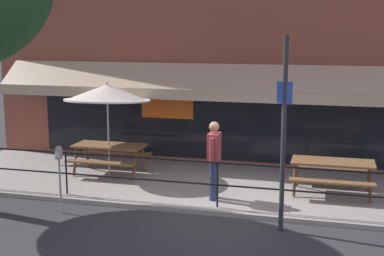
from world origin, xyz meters
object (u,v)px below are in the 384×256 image
object	(u,v)px
picnic_table_left	(109,151)
pedestrian_walking	(214,156)
street_sign_pole	(284,133)
parking_meter_near	(59,159)
picnic_table_centre	(332,168)
patio_umbrella_left	(107,93)

from	to	relation	value
picnic_table_left	pedestrian_walking	world-z (taller)	pedestrian_walking
street_sign_pole	parking_meter_near	bearing A→B (deg)	-177.92
street_sign_pole	pedestrian_walking	bearing A→B (deg)	141.42
picnic_table_left	picnic_table_centre	size ratio (longest dim) A/B	1.00
picnic_table_centre	street_sign_pole	world-z (taller)	street_sign_pole
patio_umbrella_left	parking_meter_near	world-z (taller)	patio_umbrella_left
patio_umbrella_left	street_sign_pole	xyz separation A→B (m)	(4.60, -2.54, -0.30)
picnic_table_centre	pedestrian_walking	distance (m)	2.70
pedestrian_walking	street_sign_pole	world-z (taller)	street_sign_pole
parking_meter_near	street_sign_pole	distance (m)	4.55
picnic_table_centre	street_sign_pole	bearing A→B (deg)	-111.41
picnic_table_centre	pedestrian_walking	bearing A→B (deg)	-157.55
patio_umbrella_left	parking_meter_near	xyz separation A→B (m)	(0.11, -2.70, -1.03)
picnic_table_left	pedestrian_walking	distance (m)	3.31
patio_umbrella_left	picnic_table_centre	bearing A→B (deg)	-2.71
patio_umbrella_left	pedestrian_walking	distance (m)	3.47
picnic_table_left	parking_meter_near	bearing A→B (deg)	-87.66
picnic_table_left	picnic_table_centre	xyz separation A→B (m)	(5.49, -0.30, 0.00)
patio_umbrella_left	pedestrian_walking	xyz separation A→B (m)	(3.02, -1.28, -1.12)
picnic_table_centre	street_sign_pole	size ratio (longest dim) A/B	0.49
parking_meter_near	picnic_table_centre	bearing A→B (deg)	24.43
patio_umbrella_left	pedestrian_walking	size ratio (longest dim) A/B	1.39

